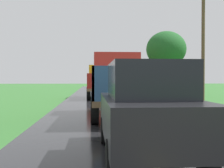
% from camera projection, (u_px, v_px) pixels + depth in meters
% --- Properties ---
extents(banana_truck_near, '(2.38, 5.82, 2.80)m').
position_uv_depth(banana_truck_near, '(118.00, 84.00, 12.45)').
color(banana_truck_near, '#2D2D30').
rests_on(banana_truck_near, road_surface).
extents(banana_truck_far, '(2.38, 5.81, 2.80)m').
position_uv_depth(banana_truck_far, '(101.00, 81.00, 23.92)').
color(banana_truck_far, '#2D2D30').
rests_on(banana_truck_far, road_surface).
extents(utility_pole_roadside, '(2.46, 0.20, 7.66)m').
position_uv_depth(utility_pole_roadside, '(203.00, 36.00, 16.63)').
color(utility_pole_roadside, brown).
rests_on(utility_pole_roadside, ground).
extents(roadside_tree_mid_right, '(3.60, 3.60, 6.00)m').
position_uv_depth(roadside_tree_mid_right, '(166.00, 49.00, 25.55)').
color(roadside_tree_mid_right, '#4C3823').
rests_on(roadside_tree_mid_right, ground).
extents(following_car, '(1.74, 4.10, 1.92)m').
position_uv_depth(following_car, '(146.00, 109.00, 5.71)').
color(following_car, black).
rests_on(following_car, road_surface).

